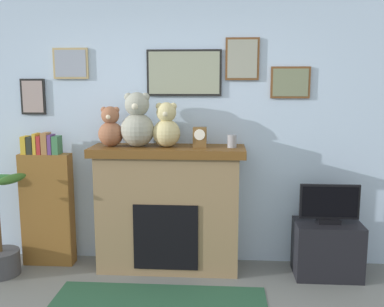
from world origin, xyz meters
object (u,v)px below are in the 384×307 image
(candle_jar, at_px, (232,141))
(teddy_bear_grey, at_px, (137,122))
(potted_plant, at_px, (1,243))
(television, at_px, (329,205))
(teddy_bear_tan, at_px, (111,128))
(fireplace, at_px, (168,208))
(tv_stand, at_px, (327,249))
(bookshelf, at_px, (47,204))
(teddy_bear_brown, at_px, (166,127))
(mantel_clock, at_px, (200,137))

(candle_jar, bearing_deg, teddy_bear_grey, -179.96)
(potted_plant, distance_m, television, 3.09)
(potted_plant, xyz_separation_m, candle_jar, (2.16, 0.25, 0.95))
(teddy_bear_tan, bearing_deg, television, -1.69)
(fireplace, relative_size, tv_stand, 2.40)
(fireplace, relative_size, bookshelf, 1.10)
(potted_plant, distance_m, teddy_bear_brown, 1.91)
(television, bearing_deg, bookshelf, 177.86)
(fireplace, xyz_separation_m, candle_jar, (0.60, -0.02, 0.66))
(potted_plant, xyz_separation_m, tv_stand, (3.07, 0.19, -0.05))
(mantel_clock, height_order, teddy_bear_tan, teddy_bear_tan)
(fireplace, height_order, tv_stand, fireplace)
(teddy_bear_grey, distance_m, teddy_bear_brown, 0.28)
(candle_jar, bearing_deg, fireplace, 178.32)
(bookshelf, height_order, candle_jar, bookshelf)
(potted_plant, distance_m, tv_stand, 3.07)
(television, bearing_deg, teddy_bear_brown, 177.72)
(bookshelf, relative_size, tv_stand, 2.19)
(teddy_bear_grey, bearing_deg, mantel_clock, -0.07)
(candle_jar, height_order, teddy_bear_brown, teddy_bear_brown)
(tv_stand, bearing_deg, teddy_bear_tan, 178.35)
(television, bearing_deg, candle_jar, 176.15)
(bookshelf, distance_m, teddy_bear_tan, 1.02)
(bookshelf, bearing_deg, fireplace, -1.08)
(potted_plant, xyz_separation_m, television, (3.07, 0.19, 0.38))
(tv_stand, relative_size, candle_jar, 5.07)
(teddy_bear_tan, bearing_deg, fireplace, 1.93)
(bookshelf, relative_size, potted_plant, 1.35)
(bookshelf, xyz_separation_m, mantel_clock, (1.51, -0.04, 0.69))
(fireplace, height_order, bookshelf, bookshelf)
(tv_stand, xyz_separation_m, mantel_clock, (-1.20, 0.06, 1.04))
(fireplace, height_order, mantel_clock, mantel_clock)
(fireplace, distance_m, mantel_clock, 0.76)
(bookshelf, xyz_separation_m, teddy_bear_tan, (0.67, -0.04, 0.76))
(candle_jar, relative_size, teddy_bear_brown, 0.29)
(teddy_bear_tan, height_order, teddy_bear_brown, teddy_bear_brown)
(tv_stand, relative_size, teddy_bear_tan, 1.60)
(television, height_order, candle_jar, candle_jar)
(tv_stand, distance_m, teddy_bear_brown, 1.89)
(bookshelf, distance_m, teddy_bear_grey, 1.24)
(candle_jar, relative_size, mantel_clock, 0.64)
(bookshelf, bearing_deg, television, -2.14)
(mantel_clock, bearing_deg, bookshelf, 178.41)
(potted_plant, relative_size, mantel_clock, 5.23)
(tv_stand, height_order, teddy_bear_brown, teddy_bear_brown)
(tv_stand, height_order, candle_jar, candle_jar)
(bookshelf, relative_size, teddy_bear_grey, 2.60)
(teddy_bear_grey, relative_size, teddy_bear_brown, 1.22)
(bookshelf, bearing_deg, candle_jar, -1.28)
(potted_plant, bearing_deg, bookshelf, 39.98)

